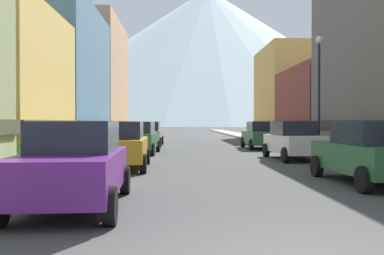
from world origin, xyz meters
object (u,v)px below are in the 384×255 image
(car_right_2, at_px, (261,135))
(streetlamp_right, at_px, (319,77))
(car_left_3, at_px, (148,134))
(pedestrian_0, at_px, (60,145))
(car_right_0, at_px, (370,152))
(car_right_1, at_px, (294,140))
(car_left_0, at_px, (74,164))
(potted_plant_0, at_px, (25,154))
(car_left_2, at_px, (139,138))
(car_left_1, at_px, (121,145))

(car_right_2, xyz_separation_m, streetlamp_right, (1.55, -6.95, 3.09))
(car_left_3, distance_m, pedestrian_0, 15.11)
(car_right_0, xyz_separation_m, streetlamp_right, (1.55, 9.14, 3.09))
(car_right_1, distance_m, pedestrian_0, 10.51)
(car_left_0, height_order, pedestrian_0, car_left_0)
(car_left_3, xyz_separation_m, car_right_1, (7.60, -11.84, 0.00))
(car_right_2, bearing_deg, car_left_3, 153.59)
(potted_plant_0, bearing_deg, car_right_2, 49.92)
(car_left_0, bearing_deg, car_right_2, 68.37)
(car_right_1, distance_m, potted_plant_0, 11.81)
(pedestrian_0, bearing_deg, streetlamp_right, 19.84)
(car_right_0, height_order, pedestrian_0, car_right_0)
(streetlamp_right, bearing_deg, car_left_2, 163.54)
(car_left_1, xyz_separation_m, streetlamp_right, (9.15, 4.85, 3.09))
(car_left_2, relative_size, car_right_0, 1.01)
(pedestrian_0, bearing_deg, car_left_2, 70.44)
(potted_plant_0, relative_size, streetlamp_right, 0.16)
(car_left_3, bearing_deg, car_left_1, -89.99)
(car_right_0, xyz_separation_m, pedestrian_0, (-10.05, 4.96, -0.04))
(car_right_0, distance_m, pedestrian_0, 11.21)
(car_left_2, height_order, pedestrian_0, car_left_2)
(car_left_2, xyz_separation_m, car_right_1, (7.60, -3.82, 0.00))
(car_left_1, xyz_separation_m, car_right_1, (7.60, 3.73, 0.00))
(car_right_1, height_order, pedestrian_0, car_right_1)
(car_left_1, distance_m, car_left_3, 15.58)
(car_left_0, height_order, car_right_1, same)
(car_right_2, height_order, streetlamp_right, streetlamp_right)
(car_left_0, bearing_deg, car_left_3, 89.99)
(car_left_1, relative_size, car_left_3, 1.01)
(car_left_3, xyz_separation_m, pedestrian_0, (-2.45, -14.91, -0.04))
(car_left_2, bearing_deg, car_left_3, 89.98)
(pedestrian_0, bearing_deg, car_left_3, 80.67)
(potted_plant_0, bearing_deg, streetlamp_right, 25.47)
(car_left_3, height_order, pedestrian_0, car_left_3)
(car_left_1, bearing_deg, car_right_0, -29.45)
(car_left_2, height_order, potted_plant_0, car_left_2)
(car_left_1, relative_size, car_right_0, 1.00)
(car_left_0, height_order, car_right_2, same)
(car_left_0, distance_m, pedestrian_0, 8.40)
(car_left_0, xyz_separation_m, pedestrian_0, (-2.45, 8.04, -0.04))
(car_left_0, height_order, potted_plant_0, car_left_0)
(car_left_0, distance_m, car_right_0, 8.21)
(car_left_3, bearing_deg, car_left_2, -90.02)
(car_right_0, distance_m, streetlamp_right, 9.77)
(pedestrian_0, relative_size, streetlamp_right, 0.27)
(car_left_2, bearing_deg, streetlamp_right, -16.46)
(car_right_2, bearing_deg, car_left_0, -111.63)
(car_right_1, relative_size, potted_plant_0, 4.87)
(car_left_1, height_order, potted_plant_0, car_left_1)
(car_right_1, bearing_deg, car_left_1, -153.82)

